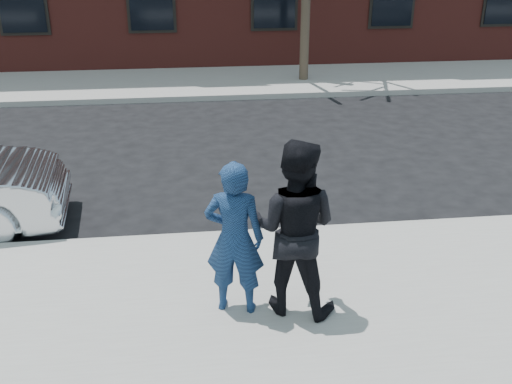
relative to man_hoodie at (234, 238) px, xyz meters
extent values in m
plane|color=black|center=(-1.50, 0.36, -1.07)|extent=(100.00, 100.00, 0.00)
cube|color=gray|center=(-1.50, 0.11, -0.99)|extent=(50.00, 3.50, 0.15)
cube|color=#999691|center=(-1.50, 1.91, -0.99)|extent=(50.00, 0.10, 0.15)
cube|color=gray|center=(-1.50, 11.61, -0.99)|extent=(50.00, 3.50, 0.15)
cube|color=#999691|center=(-1.50, 9.81, -0.99)|extent=(50.00, 0.10, 0.15)
cube|color=black|center=(2.40, 13.30, 1.13)|extent=(1.30, 0.06, 1.70)
cylinder|color=#372920|center=(3.00, 11.36, 1.18)|extent=(0.26, 0.26, 4.20)
imported|color=navy|center=(0.00, 0.00, 0.00)|extent=(0.75, 0.58, 1.84)
cube|color=black|center=(0.00, 0.23, 0.32)|extent=(0.10, 0.14, 0.08)
imported|color=black|center=(0.67, -0.05, 0.12)|extent=(1.23, 1.12, 2.07)
cube|color=black|center=(0.60, 0.17, 0.15)|extent=(0.10, 0.15, 0.06)
camera|label=1|loc=(-0.45, -5.88, 3.17)|focal=42.00mm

